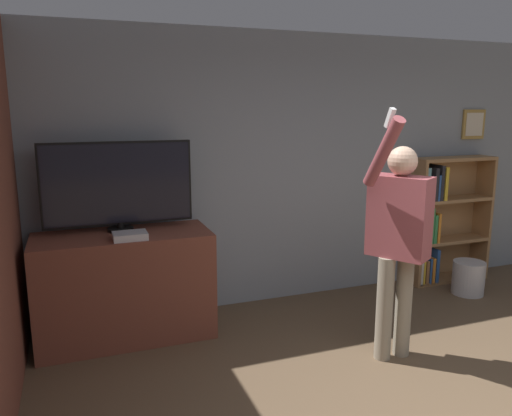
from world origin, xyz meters
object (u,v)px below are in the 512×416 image
at_px(game_console, 130,236).
at_px(bookshelf, 441,220).
at_px(person, 399,232).
at_px(waste_bin, 468,278).
at_px(television, 118,185).

height_order(game_console, bookshelf, bookshelf).
height_order(game_console, person, person).
xyz_separation_m(person, waste_bin, (1.59, 0.88, -0.86)).
bearing_deg(television, person, -31.98).
xyz_separation_m(bookshelf, waste_bin, (0.03, -0.46, -0.54)).
relative_size(television, bookshelf, 0.87).
bearing_deg(bookshelf, waste_bin, -86.57).
distance_m(game_console, person, 2.13).
distance_m(television, person, 2.34).
xyz_separation_m(game_console, bookshelf, (3.49, 0.42, -0.24)).
bearing_deg(game_console, television, 98.23).
bearing_deg(waste_bin, person, -151.06).
bearing_deg(waste_bin, game_console, 179.39).
relative_size(bookshelf, waste_bin, 4.01).
distance_m(television, game_console, 0.49).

